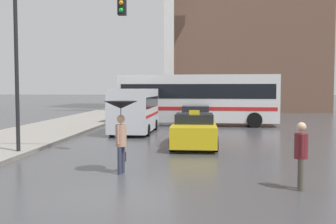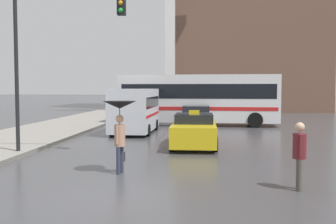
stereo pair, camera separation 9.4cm
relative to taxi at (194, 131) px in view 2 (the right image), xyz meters
name	(u,v)px [view 2 (the right image)]	position (x,y,z in m)	size (l,w,h in m)	color
ground_plane	(110,199)	(-1.71, -8.18, -0.66)	(300.00, 300.00, 0.00)	#424244
taxi	(194,131)	(0.00, 0.00, 0.00)	(1.91, 4.24, 1.54)	gold
sedan_red	(196,118)	(-0.03, 7.09, 0.01)	(1.91, 4.77, 1.42)	#B7B2AD
ambulance_van	(135,108)	(-3.37, 4.86, 0.70)	(2.16, 5.11, 2.45)	silver
city_bus	(198,97)	(0.09, 9.73, 1.20)	(10.57, 3.14, 3.35)	silver
pedestrian_with_umbrella	(120,117)	(-2.03, -5.57, 0.98)	(0.96, 0.96, 2.10)	#2D3347
pedestrian_man	(299,150)	(2.68, -7.02, 0.31)	(0.36, 0.48, 1.65)	#4C473D
traffic_light	(58,38)	(-4.84, -2.84, 3.62)	(4.10, 0.38, 6.14)	black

